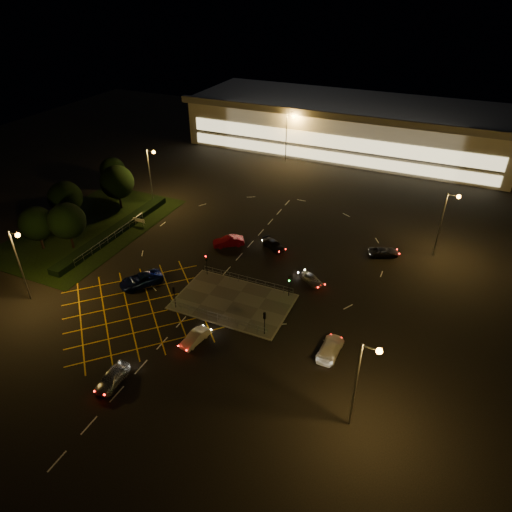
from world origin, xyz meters
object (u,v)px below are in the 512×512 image
at_px(signal_ne, 289,281).
at_px(car_queue_white, 195,338).
at_px(car_left_blue, 141,280).
at_px(car_east_grey, 384,252).
at_px(signal_se, 265,319).
at_px(signal_nw, 206,260).
at_px(car_right_silver, 311,279).
at_px(signal_sw, 174,293).
at_px(car_far_dkgrey, 274,245).
at_px(car_circ_red, 228,241).
at_px(car_approach_white, 330,348).
at_px(car_near_silver, 112,377).

relative_size(signal_ne, car_queue_white, 0.81).
bearing_deg(car_left_blue, car_east_grey, 70.47).
relative_size(signal_se, car_east_grey, 0.71).
relative_size(signal_nw, car_right_silver, 0.88).
height_order(signal_nw, car_left_blue, signal_nw).
relative_size(signal_sw, car_far_dkgrey, 0.73).
bearing_deg(car_right_silver, signal_sw, 164.09).
height_order(car_left_blue, car_east_grey, car_left_blue).
relative_size(signal_sw, car_right_silver, 0.88).
height_order(signal_ne, car_east_grey, signal_ne).
xyz_separation_m(signal_ne, car_circ_red, (-12.86, 8.19, -1.59)).
height_order(signal_sw, car_queue_white, signal_sw).
bearing_deg(signal_nw, car_far_dkgrey, 60.77).
bearing_deg(car_east_grey, car_right_silver, 120.17).
bearing_deg(car_approach_white, car_queue_white, 19.44).
bearing_deg(signal_se, car_approach_white, -178.51).
bearing_deg(car_far_dkgrey, car_queue_white, -150.80).
relative_size(signal_se, car_near_silver, 0.71).
xyz_separation_m(signal_ne, car_east_grey, (9.30, 14.97, -1.75)).
relative_size(signal_sw, signal_nw, 1.00).
relative_size(car_near_silver, car_approach_white, 0.87).
xyz_separation_m(car_far_dkgrey, car_circ_red, (-6.60, -2.07, 0.15)).
bearing_deg(car_near_silver, car_approach_white, 31.56).
height_order(signal_ne, car_right_silver, signal_ne).
bearing_deg(car_queue_white, car_right_silver, 73.85).
bearing_deg(car_far_dkgrey, car_circ_red, 137.70).
distance_m(car_far_dkgrey, car_approach_white, 22.85).
distance_m(car_left_blue, car_circ_red, 15.05).
height_order(car_queue_white, car_far_dkgrey, car_queue_white).
relative_size(car_far_dkgrey, car_circ_red, 0.92).
height_order(car_far_dkgrey, car_circ_red, car_circ_red).
xyz_separation_m(signal_se, car_left_blue, (-18.90, 2.40, -1.57)).
bearing_deg(car_right_silver, signal_nw, 139.33).
bearing_deg(car_approach_white, signal_se, 3.59).
bearing_deg(car_left_blue, car_far_dkgrey, 85.80).
height_order(signal_sw, car_near_silver, signal_sw).
bearing_deg(car_approach_white, car_east_grey, -91.77).
bearing_deg(car_right_silver, car_left_blue, 147.83).
height_order(car_near_silver, car_far_dkgrey, car_near_silver).
bearing_deg(car_near_silver, car_east_grey, 57.12).
xyz_separation_m(car_queue_white, car_far_dkgrey, (0.41, 22.55, -0.02)).
bearing_deg(signal_se, signal_ne, -90.00).
bearing_deg(car_circ_red, signal_nw, -29.59).
bearing_deg(signal_sw, signal_se, -180.00).
bearing_deg(car_circ_red, car_approach_white, 16.67).
distance_m(signal_sw, car_right_silver, 18.35).
relative_size(signal_sw, car_near_silver, 0.71).
height_order(signal_ne, car_left_blue, signal_ne).
bearing_deg(signal_nw, car_circ_red, 95.96).
bearing_deg(signal_ne, signal_sw, -146.35).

